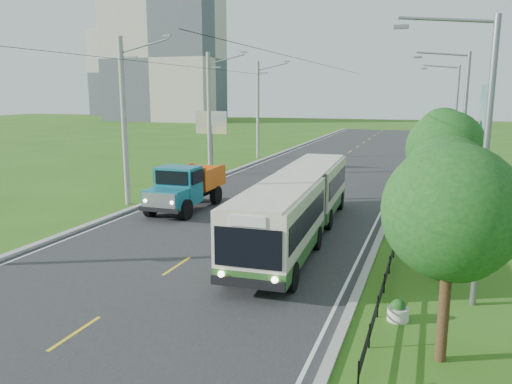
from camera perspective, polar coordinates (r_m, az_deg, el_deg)
The scene contains 30 objects.
ground at distance 20.22m, azimuth -9.02°, elevation -8.38°, with size 240.00×240.00×0.00m, color #2F5F16.
road at distance 38.40m, azimuth 5.41°, elevation 1.07°, with size 14.00×120.00×0.02m, color #28282B.
curb_left at distance 40.74m, azimuth -4.45°, elevation 1.76°, with size 0.40×120.00×0.15m, color #9E9E99.
curb_right at distance 37.31m, azimuth 16.10°, elevation 0.44°, with size 0.30×120.00×0.10m, color #9E9E99.
edge_line_left at distance 40.53m, azimuth -3.74°, elevation 1.64°, with size 0.12×120.00×0.00m, color silver.
edge_line_right at distance 37.35m, azimuth 15.34°, elevation 0.45°, with size 0.12×120.00×0.00m, color silver.
centre_dash at distance 20.22m, azimuth -9.02°, elevation -8.33°, with size 0.12×2.20×0.00m, color yellow.
railing_right at distance 31.34m, azimuth 16.92°, elevation -1.14°, with size 0.04×40.00×0.60m, color black.
pole_near at distance 31.13m, azimuth -14.79°, elevation 7.82°, with size 3.51×0.32×10.00m.
pole_mid at distance 41.58m, azimuth -5.34°, elevation 8.89°, with size 3.51×0.32×10.00m.
pole_far at distance 52.69m, azimuth 0.26°, elevation 9.42°, with size 3.51×0.32×10.00m.
tree_front at distance 13.15m, azimuth 21.61°, elevation -2.84°, with size 3.36×3.41×5.60m.
tree_second at distance 19.07m, azimuth 21.10°, elevation 0.75°, with size 3.18×3.26×5.30m.
tree_third at distance 24.94m, azimuth 20.93°, elevation 4.15°, with size 3.60×3.62×6.00m.
tree_fourth at distance 30.95m, azimuth 20.72°, elevation 4.65°, with size 3.24×3.31×5.40m.
tree_fifth at distance 36.90m, azimuth 20.65°, elevation 6.01°, with size 3.48×3.52×5.80m.
tree_back at distance 42.90m, azimuth 20.55°, elevation 6.38°, with size 3.30×3.36×5.50m.
streetlight_near at distance 16.80m, azimuth 24.24°, elevation 3.97°, with size 3.02×0.20×9.07m.
streetlight_mid at distance 30.73m, azimuth 22.37°, elevation 6.96°, with size 3.02×0.20×9.07m.
streetlight_far at distance 44.70m, azimuth 21.66°, elevation 8.07°, with size 3.02×0.20×9.07m.
planter_front at distance 16.02m, azimuth 15.92°, elevation -12.98°, with size 0.64×0.64×0.67m.
planter_near at distance 23.56m, azimuth 17.32°, elevation -5.20°, with size 0.64×0.64×0.67m.
planter_mid at distance 31.32m, azimuth 18.02°, elevation -1.23°, with size 0.64×0.64×0.67m.
planter_far at distance 39.19m, azimuth 18.43°, elevation 1.15°, with size 0.64×0.64×0.67m.
billboard_left at distance 44.88m, azimuth -5.12°, elevation 7.49°, with size 3.00×0.20×5.20m.
billboard_right at distance 36.79m, azimuth 24.65°, elevation 8.03°, with size 0.24×6.00×7.30m.
apartment_near at distance 129.11m, azimuth -10.53°, elevation 14.69°, with size 28.00×14.00×30.00m, color #B7B2A3.
apartment_far at distance 163.36m, azimuth -13.78°, elevation 13.08°, with size 24.00×14.00×26.00m, color #B7B2A3.
bus at distance 23.33m, azimuth 4.86°, elevation -1.00°, with size 3.36×15.76×3.02m.
dump_truck at distance 29.42m, azimuth -8.04°, elevation 0.88°, with size 2.62×6.43×2.68m.
Camera 1 is at (9.31, -16.65, 6.73)m, focal length 35.00 mm.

